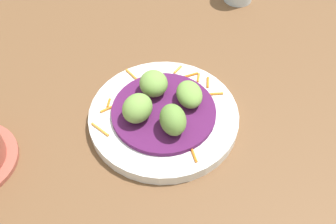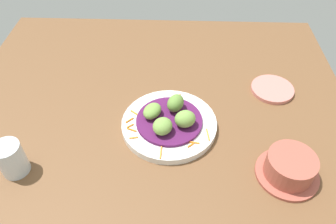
{
  "view_description": "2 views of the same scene",
  "coord_description": "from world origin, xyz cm",
  "px_view_note": "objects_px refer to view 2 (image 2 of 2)",
  "views": [
    {
      "loc": [
        -33.14,
        33.35,
        56.58
      ],
      "look_at": [
        -1.52,
        4.83,
        5.95
      ],
      "focal_mm": 44.86,
      "sensor_mm": 36.0,
      "label": 1
    },
    {
      "loc": [
        57.1,
        6.24,
        65.0
      ],
      "look_at": [
        -0.59,
        4.07,
        6.92
      ],
      "focal_mm": 34.61,
      "sensor_mm": 36.0,
      "label": 2
    }
  ],
  "objects_px": {
    "guac_scoop_left": "(176,103)",
    "guac_scoop_center": "(154,111)",
    "guac_scoop_right": "(163,126)",
    "guac_scoop_back": "(185,119)",
    "terracotta_bowl": "(290,167)",
    "water_glass": "(11,159)",
    "main_plate": "(169,125)",
    "side_plate_small": "(272,89)"
  },
  "relations": [
    {
      "from": "main_plate",
      "to": "guac_scoop_back",
      "type": "relative_size",
      "value": 4.66
    },
    {
      "from": "terracotta_bowl",
      "to": "guac_scoop_left",
      "type": "bearing_deg",
      "value": -124.24
    },
    {
      "from": "main_plate",
      "to": "terracotta_bowl",
      "type": "bearing_deg",
      "value": 63.51
    },
    {
      "from": "main_plate",
      "to": "guac_scoop_left",
      "type": "height_order",
      "value": "guac_scoop_left"
    },
    {
      "from": "water_glass",
      "to": "guac_scoop_back",
      "type": "bearing_deg",
      "value": 108.71
    },
    {
      "from": "guac_scoop_left",
      "to": "guac_scoop_back",
      "type": "bearing_deg",
      "value": 24.47
    },
    {
      "from": "side_plate_small",
      "to": "water_glass",
      "type": "bearing_deg",
      "value": -64.85
    },
    {
      "from": "guac_scoop_back",
      "to": "side_plate_small",
      "type": "bearing_deg",
      "value": 123.73
    },
    {
      "from": "guac_scoop_left",
      "to": "guac_scoop_back",
      "type": "relative_size",
      "value": 1.0
    },
    {
      "from": "side_plate_small",
      "to": "water_glass",
      "type": "height_order",
      "value": "water_glass"
    },
    {
      "from": "terracotta_bowl",
      "to": "guac_scoop_right",
      "type": "bearing_deg",
      "value": -108.51
    },
    {
      "from": "terracotta_bowl",
      "to": "water_glass",
      "type": "bearing_deg",
      "value": -89.1
    },
    {
      "from": "guac_scoop_left",
      "to": "side_plate_small",
      "type": "relative_size",
      "value": 0.43
    },
    {
      "from": "guac_scoop_center",
      "to": "side_plate_small",
      "type": "xyz_separation_m",
      "value": [
        -0.14,
        0.34,
        -0.04
      ]
    },
    {
      "from": "main_plate",
      "to": "side_plate_small",
      "type": "distance_m",
      "value": 0.34
    },
    {
      "from": "guac_scoop_back",
      "to": "water_glass",
      "type": "distance_m",
      "value": 0.41
    },
    {
      "from": "side_plate_small",
      "to": "main_plate",
      "type": "bearing_deg",
      "value": -62.18
    },
    {
      "from": "main_plate",
      "to": "guac_scoop_center",
      "type": "relative_size",
      "value": 4.44
    },
    {
      "from": "guac_scoop_right",
      "to": "water_glass",
      "type": "xyz_separation_m",
      "value": [
        0.11,
        -0.33,
        -0.0
      ]
    },
    {
      "from": "water_glass",
      "to": "terracotta_bowl",
      "type": "bearing_deg",
      "value": 90.9
    },
    {
      "from": "guac_scoop_left",
      "to": "water_glass",
      "type": "xyz_separation_m",
      "value": [
        0.19,
        -0.36,
        -0.01
      ]
    },
    {
      "from": "main_plate",
      "to": "side_plate_small",
      "type": "xyz_separation_m",
      "value": [
        -0.16,
        0.3,
        -0.0
      ]
    },
    {
      "from": "guac_scoop_right",
      "to": "side_plate_small",
      "type": "height_order",
      "value": "guac_scoop_right"
    },
    {
      "from": "guac_scoop_left",
      "to": "guac_scoop_center",
      "type": "relative_size",
      "value": 0.95
    },
    {
      "from": "guac_scoop_center",
      "to": "guac_scoop_left",
      "type": "bearing_deg",
      "value": 114.47
    },
    {
      "from": "main_plate",
      "to": "guac_scoop_back",
      "type": "xyz_separation_m",
      "value": [
        0.01,
        0.04,
        0.04
      ]
    },
    {
      "from": "guac_scoop_center",
      "to": "terracotta_bowl",
      "type": "height_order",
      "value": "terracotta_bowl"
    },
    {
      "from": "guac_scoop_left",
      "to": "guac_scoop_center",
      "type": "distance_m",
      "value": 0.06
    },
    {
      "from": "main_plate",
      "to": "guac_scoop_right",
      "type": "xyz_separation_m",
      "value": [
        0.04,
        -0.01,
        0.04
      ]
    },
    {
      "from": "guac_scoop_left",
      "to": "guac_scoop_right",
      "type": "height_order",
      "value": "guac_scoop_left"
    },
    {
      "from": "guac_scoop_back",
      "to": "terracotta_bowl",
      "type": "relative_size",
      "value": 0.37
    },
    {
      "from": "guac_scoop_center",
      "to": "side_plate_small",
      "type": "height_order",
      "value": "guac_scoop_center"
    },
    {
      "from": "main_plate",
      "to": "guac_scoop_back",
      "type": "bearing_deg",
      "value": 69.47
    },
    {
      "from": "guac_scoop_center",
      "to": "main_plate",
      "type": "bearing_deg",
      "value": 69.47
    },
    {
      "from": "main_plate",
      "to": "terracotta_bowl",
      "type": "distance_m",
      "value": 0.31
    },
    {
      "from": "side_plate_small",
      "to": "water_glass",
      "type": "distance_m",
      "value": 0.72
    },
    {
      "from": "guac_scoop_center",
      "to": "water_glass",
      "type": "relative_size",
      "value": 0.65
    },
    {
      "from": "guac_scoop_left",
      "to": "side_plate_small",
      "type": "height_order",
      "value": "guac_scoop_left"
    },
    {
      "from": "guac_scoop_center",
      "to": "water_glass",
      "type": "height_order",
      "value": "water_glass"
    },
    {
      "from": "guac_scoop_center",
      "to": "side_plate_small",
      "type": "distance_m",
      "value": 0.37
    },
    {
      "from": "guac_scoop_right",
      "to": "guac_scoop_back",
      "type": "distance_m",
      "value": 0.06
    },
    {
      "from": "guac_scoop_right",
      "to": "guac_scoop_back",
      "type": "xyz_separation_m",
      "value": [
        -0.02,
        0.05,
        0.0
      ]
    }
  ]
}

